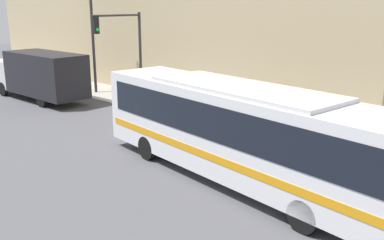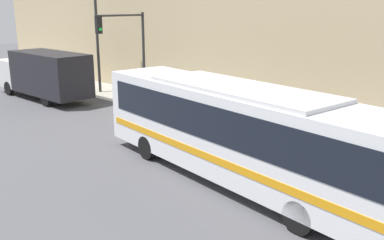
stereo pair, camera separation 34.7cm
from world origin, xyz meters
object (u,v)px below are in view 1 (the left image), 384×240
object	(u,v)px
parking_meter	(187,96)
city_bus	(241,128)
fire_hydrant	(265,123)
traffic_light_pole	(125,43)
street_lamp	(88,25)
pedestrian_near_corner	(288,112)
delivery_truck	(39,74)

from	to	relation	value
parking_meter	city_bus	bearing A→B (deg)	-126.59
fire_hydrant	traffic_light_pole	size ratio (longest dim) A/B	0.14
parking_meter	street_lamp	size ratio (longest dim) A/B	0.19
pedestrian_near_corner	fire_hydrant	bearing A→B (deg)	125.56
parking_meter	pedestrian_near_corner	distance (m)	5.69
street_lamp	pedestrian_near_corner	xyz separation A→B (m)	(0.68, -13.99, -3.45)
fire_hydrant	street_lamp	size ratio (longest dim) A/B	0.10
traffic_light_pole	fire_hydrant	bearing A→B (deg)	-83.45
city_bus	parking_meter	bearing A→B (deg)	61.88
city_bus	fire_hydrant	xyz separation A→B (m)	(5.31, 2.32, -1.34)
delivery_truck	pedestrian_near_corner	bearing A→B (deg)	-77.00
delivery_truck	fire_hydrant	xyz separation A→B (m)	(2.96, -14.55, -1.09)
city_bus	parking_meter	size ratio (longest dim) A/B	8.92
traffic_light_pole	parking_meter	world-z (taller)	traffic_light_pole
street_lamp	parking_meter	bearing A→B (deg)	-89.41
delivery_truck	city_bus	bearing A→B (deg)	-97.93
city_bus	street_lamp	distance (m)	16.54
delivery_truck	pedestrian_near_corner	size ratio (longest dim) A/B	4.70
fire_hydrant	delivery_truck	bearing A→B (deg)	101.49
city_bus	pedestrian_near_corner	xyz separation A→B (m)	(5.90, 1.49, -0.82)
parking_meter	traffic_light_pole	bearing A→B (deg)	104.76
parking_meter	pedestrian_near_corner	bearing A→B (deg)	-84.02
parking_meter	delivery_truck	bearing A→B (deg)	106.93
delivery_truck	fire_hydrant	size ratio (longest dim) A/B	11.20
pedestrian_near_corner	delivery_truck	bearing A→B (deg)	103.00
city_bus	parking_meter	distance (m)	8.93
parking_meter	street_lamp	world-z (taller)	street_lamp
city_bus	pedestrian_near_corner	world-z (taller)	city_bus
street_lamp	city_bus	bearing A→B (deg)	-108.64
street_lamp	pedestrian_near_corner	size ratio (longest dim) A/B	4.21
pedestrian_near_corner	parking_meter	bearing A→B (deg)	95.98
traffic_light_pole	street_lamp	xyz separation A→B (m)	(0.90, 4.60, 0.76)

